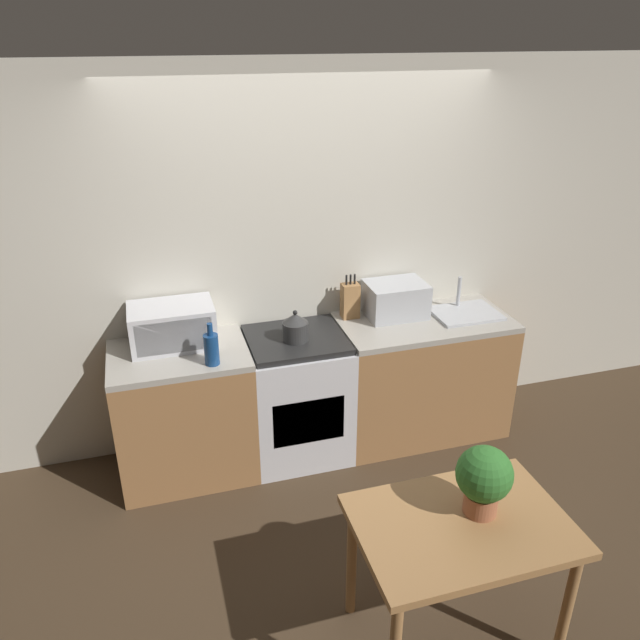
{
  "coord_description": "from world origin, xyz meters",
  "views": [
    {
      "loc": [
        -1.05,
        -2.95,
        2.75
      ],
      "look_at": [
        -0.03,
        0.5,
        1.05
      ],
      "focal_mm": 35.0,
      "sensor_mm": 36.0,
      "label": 1
    }
  ],
  "objects_px": {
    "bottle": "(211,348)",
    "dining_table": "(460,538)",
    "stove_range": "(297,396)",
    "kettle": "(295,327)",
    "microwave": "(172,326)",
    "toaster_oven": "(396,299)"
  },
  "relations": [
    {
      "from": "microwave",
      "to": "toaster_oven",
      "type": "height_order",
      "value": "microwave"
    },
    {
      "from": "stove_range",
      "to": "toaster_oven",
      "type": "distance_m",
      "value": 0.96
    },
    {
      "from": "stove_range",
      "to": "toaster_oven",
      "type": "bearing_deg",
      "value": 10.01
    },
    {
      "from": "bottle",
      "to": "dining_table",
      "type": "relative_size",
      "value": 0.28
    },
    {
      "from": "toaster_oven",
      "to": "dining_table",
      "type": "relative_size",
      "value": 0.43
    },
    {
      "from": "bottle",
      "to": "toaster_oven",
      "type": "xyz_separation_m",
      "value": [
        1.33,
        0.34,
        0.02
      ]
    },
    {
      "from": "microwave",
      "to": "stove_range",
      "type": "bearing_deg",
      "value": -8.54
    },
    {
      "from": "kettle",
      "to": "dining_table",
      "type": "xyz_separation_m",
      "value": [
        0.35,
        -1.63,
        -0.36
      ]
    },
    {
      "from": "microwave",
      "to": "toaster_oven",
      "type": "bearing_deg",
      "value": 0.63
    },
    {
      "from": "bottle",
      "to": "toaster_oven",
      "type": "relative_size",
      "value": 0.65
    },
    {
      "from": "microwave",
      "to": "toaster_oven",
      "type": "xyz_separation_m",
      "value": [
        1.53,
        0.02,
        -0.01
      ]
    },
    {
      "from": "bottle",
      "to": "stove_range",
      "type": "bearing_deg",
      "value": 19.55
    },
    {
      "from": "toaster_oven",
      "to": "dining_table",
      "type": "distance_m",
      "value": 1.9
    },
    {
      "from": "stove_range",
      "to": "dining_table",
      "type": "bearing_deg",
      "value": -78.57
    },
    {
      "from": "kettle",
      "to": "dining_table",
      "type": "distance_m",
      "value": 1.71
    },
    {
      "from": "microwave",
      "to": "dining_table",
      "type": "height_order",
      "value": "microwave"
    },
    {
      "from": "stove_range",
      "to": "dining_table",
      "type": "distance_m",
      "value": 1.72
    },
    {
      "from": "kettle",
      "to": "microwave",
      "type": "bearing_deg",
      "value": 168.33
    },
    {
      "from": "kettle",
      "to": "microwave",
      "type": "height_order",
      "value": "microwave"
    },
    {
      "from": "stove_range",
      "to": "microwave",
      "type": "height_order",
      "value": "microwave"
    },
    {
      "from": "toaster_oven",
      "to": "dining_table",
      "type": "xyz_separation_m",
      "value": [
        -0.42,
        -1.81,
        -0.39
      ]
    },
    {
      "from": "stove_range",
      "to": "bottle",
      "type": "distance_m",
      "value": 0.83
    }
  ]
}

